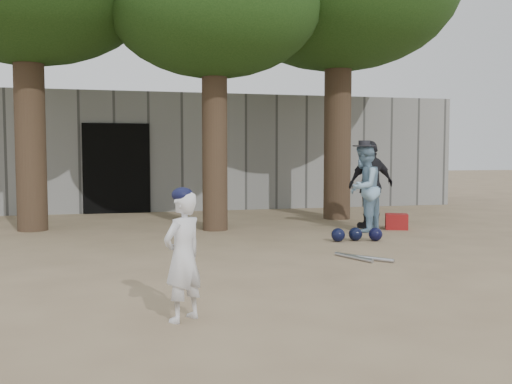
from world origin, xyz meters
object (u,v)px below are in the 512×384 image
object	(u,v)px
spectator_blue	(364,188)
boy_player	(183,256)
spectator_dark	(371,185)
red_bag	(397,222)

from	to	relation	value
spectator_blue	boy_player	bearing A→B (deg)	8.20
boy_player	spectator_blue	bearing A→B (deg)	-167.01
boy_player	spectator_dark	xyz separation A→B (m)	(4.34, 5.28, 0.29)
spectator_blue	red_bag	distance (m)	1.03
boy_player	spectator_blue	xyz separation A→B (m)	(4.00, 4.87, 0.25)
spectator_dark	red_bag	world-z (taller)	spectator_dark
spectator_blue	red_bag	size ratio (longest dim) A/B	3.91
spectator_dark	red_bag	xyz separation A→B (m)	(0.42, -0.27, -0.71)
spectator_dark	spectator_blue	bearing A→B (deg)	39.29
spectator_blue	spectator_dark	xyz separation A→B (m)	(0.34, 0.41, 0.04)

